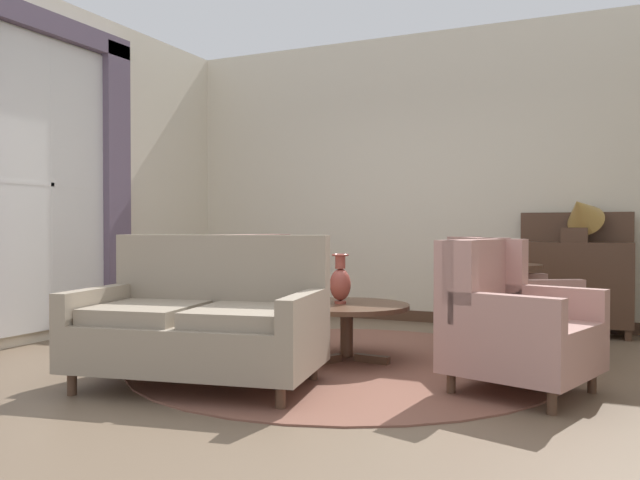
{
  "coord_description": "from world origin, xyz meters",
  "views": [
    {
      "loc": [
        1.88,
        -4.26,
        1.04
      ],
      "look_at": [
        -0.22,
        0.34,
        0.95
      ],
      "focal_mm": 36.2,
      "sensor_mm": 36.0,
      "label": 1
    }
  ],
  "objects": [
    {
      "name": "sideboard",
      "position": [
        1.54,
        2.43,
        0.52
      ],
      "size": [
        1.04,
        0.35,
        1.19
      ],
      "color": "#4C3323",
      "rests_on": "ground"
    },
    {
      "name": "baseboard_back",
      "position": [
        0.0,
        2.67,
        0.06
      ],
      "size": [
        5.83,
        0.03,
        0.12
      ],
      "primitive_type": "cube",
      "color": "#4C3323",
      "rests_on": "ground"
    },
    {
      "name": "area_rug",
      "position": [
        0.0,
        0.3,
        0.01
      ],
      "size": [
        3.24,
        3.24,
        0.01
      ],
      "primitive_type": "cylinder",
      "color": "brown",
      "rests_on": "ground"
    },
    {
      "name": "coffee_table",
      "position": [
        -0.01,
        0.37,
        0.38
      ],
      "size": [
        0.98,
        0.98,
        0.45
      ],
      "color": "#4C3323",
      "rests_on": "ground"
    },
    {
      "name": "side_table",
      "position": [
        1.08,
        1.23,
        0.45
      ],
      "size": [
        0.57,
        0.57,
        0.74
      ],
      "color": "#4C3323",
      "rests_on": "ground"
    },
    {
      "name": "armchair_near_sideboard",
      "position": [
        1.09,
        0.94,
        0.42
      ],
      "size": [
        1.09,
        1.05,
        0.97
      ],
      "rotation": [
        0.0,
        0.0,
        2.09
      ],
      "color": "tan",
      "rests_on": "ground"
    },
    {
      "name": "ground",
      "position": [
        0.0,
        0.0,
        0.0
      ],
      "size": [
        8.16,
        8.16,
        0.0
      ],
      "primitive_type": "plane",
      "color": "brown"
    },
    {
      "name": "window_with_curtains",
      "position": [
        -2.82,
        0.12,
        1.6
      ],
      "size": [
        0.12,
        1.93,
        2.95
      ],
      "color": "silver"
    },
    {
      "name": "gramophone",
      "position": [
        1.59,
        2.33,
        1.16
      ],
      "size": [
        0.47,
        0.54,
        0.53
      ],
      "color": "#4C3323",
      "rests_on": "sideboard"
    },
    {
      "name": "armchair_beside_settee",
      "position": [
        -1.16,
        0.52,
        0.42
      ],
      "size": [
        0.95,
        0.89,
        0.99
      ],
      "rotation": [
        0.0,
        0.0,
        4.6
      ],
      "color": "tan",
      "rests_on": "ground"
    },
    {
      "name": "porcelain_vase",
      "position": [
        -0.06,
        0.38,
        0.62
      ],
      "size": [
        0.17,
        0.17,
        0.39
      ],
      "color": "brown",
      "rests_on": "coffee_table"
    },
    {
      "name": "armchair_near_window",
      "position": [
        1.3,
        -0.06,
        0.42
      ],
      "size": [
        1.0,
        1.0,
        0.96
      ],
      "rotation": [
        0.0,
        0.0,
        7.55
      ],
      "color": "tan",
      "rests_on": "ground"
    },
    {
      "name": "settee",
      "position": [
        -0.59,
        -0.74,
        0.41
      ],
      "size": [
        1.69,
        1.14,
        0.99
      ],
      "rotation": [
        0.0,
        0.0,
        0.18
      ],
      "color": "gray",
      "rests_on": "ground"
    },
    {
      "name": "wall_back",
      "position": [
        0.0,
        2.72,
        1.59
      ],
      "size": [
        5.99,
        0.08,
        3.19
      ],
      "primitive_type": "cube",
      "color": "beige",
      "rests_on": "ground"
    },
    {
      "name": "wall_left",
      "position": [
        -2.92,
        0.82,
        1.59
      ],
      "size": [
        0.08,
        3.81,
        3.19
      ],
      "primitive_type": "cube",
      "color": "beige",
      "rests_on": "ground"
    }
  ]
}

